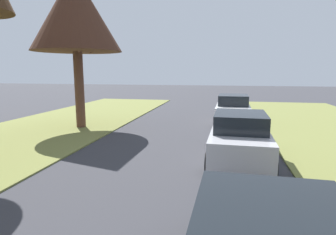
{
  "coord_description": "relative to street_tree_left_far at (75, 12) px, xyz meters",
  "views": [
    {
      "loc": [
        1.6,
        2.86,
        2.91
      ],
      "look_at": [
        0.03,
        10.75,
        1.56
      ],
      "focal_mm": 29.87,
      "sensor_mm": 36.0,
      "label": 1
    }
  ],
  "objects": [
    {
      "name": "parked_sedan_silver",
      "position": [
        7.76,
        -3.73,
        -4.99
      ],
      "size": [
        2.05,
        4.45,
        1.57
      ],
      "color": "#BCBCC1",
      "rests_on": "ground"
    },
    {
      "name": "parked_sedan_white",
      "position": [
        7.75,
        3.23,
        -4.99
      ],
      "size": [
        2.05,
        4.45,
        1.57
      ],
      "color": "white",
      "rests_on": "ground"
    },
    {
      "name": "street_tree_left_far",
      "position": [
        0.0,
        0.0,
        0.0
      ],
      "size": [
        4.39,
        4.39,
        7.6
      ],
      "color": "brown",
      "rests_on": "grass_verge_left"
    }
  ]
}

